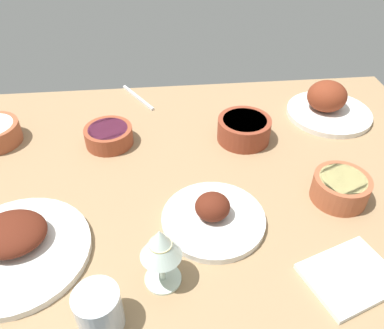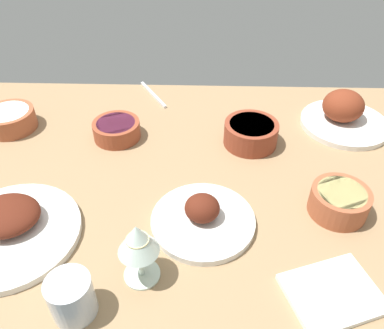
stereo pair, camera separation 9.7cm
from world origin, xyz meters
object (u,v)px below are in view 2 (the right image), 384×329
Objects in this scene: plate_center_main at (203,217)px; folded_napkin at (333,294)px; bowl_potatoes at (339,201)px; fork_loose at (153,94)px; wine_glass at (138,242)px; plate_near_viewer at (344,114)px; bowl_pasta at (251,133)px; bowl_onions at (117,129)px; bowl_cream at (10,119)px; plate_far_side at (9,227)px; water_tumbler at (72,297)px.

folded_napkin is (-23.88, 16.89, -1.17)cm from plate_center_main.
fork_loose is (46.86, -50.80, -2.90)cm from bowl_potatoes.
wine_glass is 69.70cm from fork_loose.
fork_loose is at bearing -47.31° from bowl_potatoes.
wine_glass is at bearing 23.48° from bowl_potatoes.
plate_center_main is 0.90× the size of plate_near_viewer.
plate_near_viewer reaches higher than bowl_pasta.
bowl_onions is 60.71cm from bowl_potatoes.
bowl_cream is at bearing -19.72° from bowl_potatoes.
plate_near_viewer reaches higher than plate_center_main.
wine_glass is (-12.83, 45.09, 7.23)cm from bowl_onions.
bowl_onions reaches higher than folded_napkin.
bowl_potatoes is (-17.27, 25.36, -0.17)cm from bowl_pasta.
bowl_cream is 1.11× the size of bowl_potatoes.
bowl_pasta is (-12.77, -29.80, 1.70)cm from plate_center_main.
plate_center_main is at bearing 66.80° from bowl_pasta.
bowl_cream reaches higher than folded_napkin.
bowl_pasta is at bearing 175.50° from bowl_cream.
plate_center_main is at bearing 127.66° from bowl_onions.
folded_napkin is 82.82cm from fork_loose.
plate_far_side is 25.26cm from water_tumbler.
fork_loose is (16.82, -55.24, -1.37)cm from plate_center_main.
plate_near_viewer is 92.54cm from plate_far_side.
bowl_onions is at bearing -48.37° from fork_loose.
plate_center_main is 1.76× the size of bowl_potatoes.
bowl_pasta is 0.89× the size of folded_napkin.
plate_center_main is 40.92cm from plate_far_side.
plate_far_side is at bearing -11.24° from folded_napkin.
fork_loose is (57.40, -15.11, -3.10)cm from plate_near_viewer.
plate_far_side is at bearing 65.22° from bowl_onions.
water_tumbler reaches higher than bowl_pasta.
bowl_potatoes is at bearing -173.15° from plate_far_side.
folded_napkin is at bearing 103.38° from bowl_pasta.
bowl_onions reaches higher than fork_loose.
water_tumbler is at bearing -34.97° from fork_loose.
plate_near_viewer is 3.00× the size of water_tumbler.
plate_far_side is 63.96cm from fork_loose.
folded_napkin is at bearing 146.81° from bowl_cream.
bowl_cream is 66.26cm from wine_glass.
plate_far_side reaches higher than bowl_pasta.
fork_loose is (-38.95, -20.04, -2.67)cm from bowl_cream.
plate_near_viewer reaches higher than plate_far_side.
bowl_pasta is at bearing 20.38° from plate_near_viewer.
plate_far_side is (40.72, 4.06, 0.28)cm from plate_center_main.
plate_center_main is 1.74× the size of bowl_onions.
plate_center_main is 29.28cm from folded_napkin.
folded_napkin is at bearing -1.44° from fork_loose.
plate_center_main reaches higher than bowl_pasta.
plate_far_side is 2.06× the size of bowl_cream.
bowl_onions is at bearing -26.46° from bowl_potatoes.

